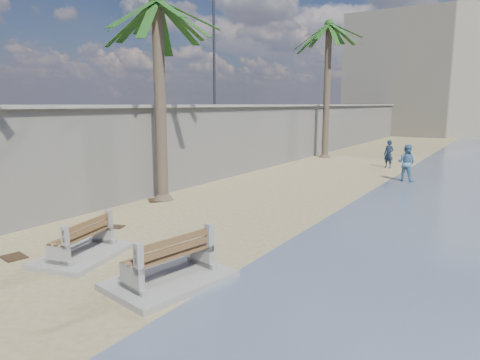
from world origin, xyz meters
The scene contains 14 objects.
ground_plane centered at (0.00, 0.00, 0.00)m, with size 140.00×140.00×0.00m, color #99895D.
seawall centered at (-5.20, 20.00, 1.75)m, with size 0.45×70.00×3.50m, color gray.
wall_cap centered at (-5.20, 20.00, 3.55)m, with size 0.80×70.00×0.12m, color gray.
end_building centered at (-2.00, 52.00, 7.00)m, with size 18.00×12.00×14.00m, color #B7AA93.
bench_near centered at (1.17, 1.71, 0.45)m, with size 2.07×2.69×1.02m.
bench_far centered at (-1.60, 1.71, 0.40)m, with size 1.98×2.49×0.92m.
palm_mid centered at (-4.26, 7.42, 7.10)m, with size 5.00×5.00×8.10m.
palm_back centered at (-3.99, 23.36, 8.63)m, with size 5.00×5.00×9.69m.
streetlight centered at (-5.10, 12.00, 6.64)m, with size 0.28×0.28×5.12m.
person_a centered at (0.92, 20.68, 0.92)m, with size 0.66×0.45×1.84m, color #15243B.
person_b centered at (2.70, 16.68, 0.98)m, with size 0.94×0.73×1.95m, color teal.
debris_b centered at (-2.98, 0.81, 0.01)m, with size 0.58×0.47×0.03m, color #382616.
debris_c centered at (-4.42, 7.21, 0.01)m, with size 0.72×0.58×0.03m, color #382616.
debris_d centered at (-2.92, 3.90, 0.01)m, with size 0.44×0.35×0.03m, color #382616.
Camera 1 is at (6.83, -4.50, 3.62)m, focal length 32.00 mm.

